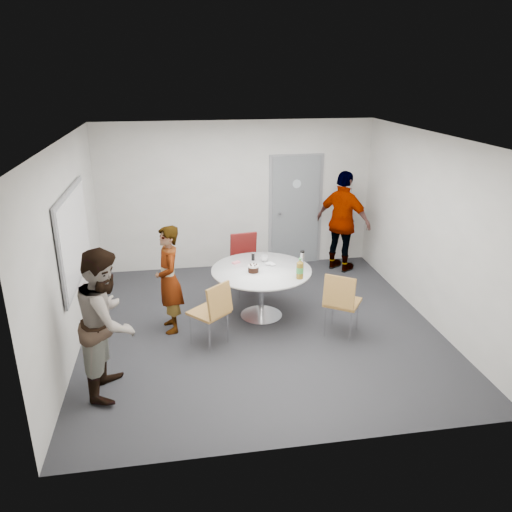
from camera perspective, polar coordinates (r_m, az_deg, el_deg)
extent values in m
plane|color=#222326|center=(7.34, 0.49, -8.06)|extent=(5.00, 5.00, 0.00)
plane|color=silver|center=(6.50, 0.56, 13.34)|extent=(5.00, 5.00, 0.00)
plane|color=silver|center=(9.18, -2.17, 6.87)|extent=(5.00, 0.00, 5.00)
plane|color=silver|center=(6.85, -20.54, 0.78)|extent=(0.00, 5.00, 5.00)
plane|color=silver|center=(7.62, 19.40, 2.84)|extent=(0.00, 5.00, 5.00)
plane|color=silver|center=(4.56, 5.97, -7.92)|extent=(5.00, 0.00, 5.00)
cube|color=slate|center=(9.43, 4.55, 5.15)|extent=(0.90, 0.05, 2.05)
cube|color=gray|center=(9.46, 4.51, 5.19)|extent=(1.02, 0.04, 2.12)
cylinder|color=#B2BFC6|center=(9.28, 4.68, 8.23)|extent=(0.16, 0.01, 0.16)
cylinder|color=silver|center=(9.31, 2.71, 4.95)|extent=(0.04, 0.14, 0.04)
cube|color=gray|center=(7.00, -20.08, 2.11)|extent=(0.03, 1.90, 1.25)
cube|color=white|center=(7.00, -19.92, 2.12)|extent=(0.01, 1.78, 1.13)
cylinder|color=white|center=(7.32, 0.62, -1.63)|extent=(1.47, 1.47, 0.03)
cylinder|color=silver|center=(7.47, 0.61, -4.28)|extent=(0.09, 0.09, 0.72)
cylinder|color=silver|center=(7.63, 0.60, -6.79)|extent=(0.63, 0.63, 0.02)
cylinder|color=white|center=(7.20, -0.31, -1.87)|extent=(0.21, 0.21, 0.01)
cylinder|color=black|center=(7.18, -0.31, -1.53)|extent=(0.15, 0.15, 0.08)
cylinder|color=white|center=(7.16, -0.31, -1.15)|extent=(0.16, 0.16, 0.02)
cylinder|color=olive|center=(6.99, 5.03, -1.68)|extent=(0.10, 0.10, 0.23)
cylinder|color=green|center=(6.98, 5.03, -1.61)|extent=(0.10, 0.10, 0.09)
cone|color=olive|center=(6.93, 5.06, -0.62)|extent=(0.10, 0.10, 0.05)
cylinder|color=#4EAD51|center=(6.92, 5.07, -0.34)|extent=(0.04, 0.04, 0.02)
imported|color=white|center=(7.61, 0.98, -0.27)|extent=(0.15, 0.15, 0.09)
cylinder|color=black|center=(7.65, -0.34, -0.07)|extent=(0.05, 0.05, 0.11)
cylinder|color=silver|center=(7.56, 5.31, -0.19)|extent=(0.06, 0.06, 0.17)
cylinder|color=black|center=(7.52, 5.33, 0.50)|extent=(0.07, 0.07, 0.03)
cube|color=pink|center=(7.54, -2.29, -0.74)|extent=(0.14, 0.12, 0.02)
ellipsoid|color=white|center=(7.47, 1.65, -0.91)|extent=(0.19, 0.19, 0.03)
cube|color=brown|center=(6.74, -5.45, -6.42)|extent=(0.62, 0.62, 0.04)
cube|color=brown|center=(6.50, -4.19, -5.08)|extent=(0.37, 0.35, 0.42)
cylinder|color=silver|center=(7.07, -5.42, -7.20)|extent=(0.02, 0.02, 0.47)
cylinder|color=silver|center=(6.85, -7.50, -8.25)|extent=(0.02, 0.02, 0.47)
cylinder|color=silver|center=(6.85, -3.27, -8.09)|extent=(0.02, 0.02, 0.47)
cylinder|color=silver|center=(6.63, -5.34, -9.21)|extent=(0.02, 0.02, 0.47)
cube|color=brown|center=(7.06, 9.86, -5.22)|extent=(0.62, 0.62, 0.04)
cube|color=brown|center=(6.77, 9.49, -4.07)|extent=(0.41, 0.32, 0.43)
cylinder|color=silver|center=(7.29, 11.51, -6.59)|extent=(0.02, 0.02, 0.48)
cylinder|color=silver|center=(7.37, 8.76, -6.11)|extent=(0.02, 0.02, 0.48)
cylinder|color=silver|center=(6.98, 10.78, -7.85)|extent=(0.02, 0.02, 0.48)
cylinder|color=silver|center=(7.06, 7.91, -7.32)|extent=(0.02, 0.02, 0.48)
cube|color=maroon|center=(8.22, -1.02, -0.97)|extent=(0.53, 0.53, 0.04)
cube|color=maroon|center=(8.33, -1.45, 1.22)|extent=(0.46, 0.16, 0.45)
cylinder|color=silver|center=(8.10, -1.93, -3.24)|extent=(0.02, 0.02, 0.50)
cylinder|color=silver|center=(8.20, 0.64, -2.93)|extent=(0.02, 0.02, 0.50)
cylinder|color=silver|center=(8.44, -2.60, -2.24)|extent=(0.02, 0.02, 0.50)
cylinder|color=silver|center=(8.53, -0.13, -1.96)|extent=(0.02, 0.02, 0.50)
imported|color=#A5C6EA|center=(7.05, -9.92, -2.67)|extent=(0.46, 0.62, 1.55)
imported|color=white|center=(5.87, -16.65, -7.19)|extent=(0.74, 0.91, 1.73)
imported|color=black|center=(9.19, 9.93, 3.86)|extent=(1.05, 1.12, 1.85)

